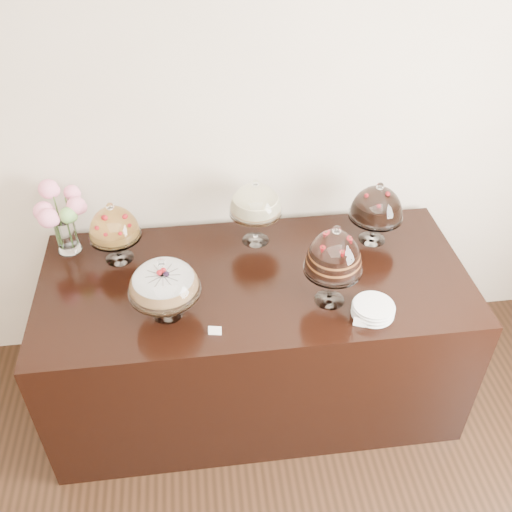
{
  "coord_description": "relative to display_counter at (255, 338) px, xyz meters",
  "views": [
    {
      "loc": [
        -0.04,
        0.26,
        2.82
      ],
      "look_at": [
        0.22,
        2.4,
        1.08
      ],
      "focal_mm": 40.0,
      "sensor_mm": 36.0,
      "label": 1
    }
  ],
  "objects": [
    {
      "name": "cake_stand_dark_choco",
      "position": [
        0.69,
        0.24,
        0.68
      ],
      "size": [
        0.29,
        0.29,
        0.36
      ],
      "color": "white",
      "rests_on": "display_counter"
    },
    {
      "name": "plate_stack",
      "position": [
        0.52,
        -0.34,
        0.48
      ],
      "size": [
        0.2,
        0.2,
        0.06
      ],
      "color": "silver",
      "rests_on": "display_counter"
    },
    {
      "name": "flower_vase",
      "position": [
        -0.97,
        0.35,
        0.68
      ],
      "size": [
        0.27,
        0.26,
        0.4
      ],
      "color": "white",
      "rests_on": "display_counter"
    },
    {
      "name": "cake_stand_sugar_sponge",
      "position": [
        -0.44,
        -0.21,
        0.66
      ],
      "size": [
        0.34,
        0.34,
        0.33
      ],
      "color": "white",
      "rests_on": "display_counter"
    },
    {
      "name": "cake_stand_choco_layer",
      "position": [
        0.34,
        -0.21,
        0.73
      ],
      "size": [
        0.28,
        0.28,
        0.44
      ],
      "color": "white",
      "rests_on": "display_counter"
    },
    {
      "name": "cake_stand_cheesecake",
      "position": [
        0.04,
        0.31,
        0.7
      ],
      "size": [
        0.29,
        0.29,
        0.39
      ],
      "color": "white",
      "rests_on": "display_counter"
    },
    {
      "name": "cake_stand_fruit_tart",
      "position": [
        -0.7,
        0.24,
        0.66
      ],
      "size": [
        0.27,
        0.27,
        0.35
      ],
      "color": "white",
      "rests_on": "display_counter"
    },
    {
      "name": "display_counter",
      "position": [
        0.0,
        0.0,
        0.0
      ],
      "size": [
        2.2,
        1.0,
        0.9
      ],
      "primitive_type": "cube",
      "color": "black",
      "rests_on": "ground"
    },
    {
      "name": "price_card_right",
      "position": [
        0.44,
        -0.4,
        0.47
      ],
      "size": [
        0.06,
        0.04,
        0.04
      ],
      "primitive_type": "cube",
      "rotation": [
        -0.21,
        0.0,
        -0.39
      ],
      "color": "white",
      "rests_on": "display_counter"
    },
    {
      "name": "wall_back",
      "position": [
        -0.22,
        0.55,
        1.05
      ],
      "size": [
        5.0,
        0.04,
        3.0
      ],
      "primitive_type": "cube",
      "color": "beige",
      "rests_on": "ground"
    },
    {
      "name": "price_card_left",
      "position": [
        -0.23,
        -0.37,
        0.47
      ],
      "size": [
        0.06,
        0.03,
        0.04
      ],
      "primitive_type": "cube",
      "rotation": [
        -0.21,
        0.0,
        -0.18
      ],
      "color": "white",
      "rests_on": "display_counter"
    }
  ]
}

